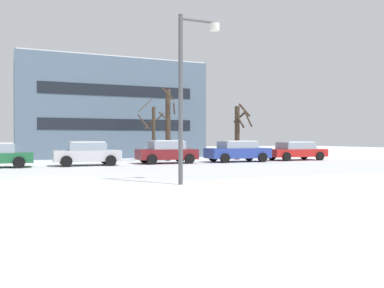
{
  "coord_description": "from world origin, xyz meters",
  "views": [
    {
      "loc": [
        -1.17,
        -15.67,
        1.62
      ],
      "look_at": [
        8.13,
        5.71,
        1.31
      ],
      "focal_mm": 38.97,
      "sensor_mm": 36.0,
      "label": 1
    }
  ],
  "objects_px": {
    "parked_car_maroon": "(167,152)",
    "parked_car_blue": "(238,151)",
    "street_lamp": "(188,82)",
    "parked_car_red": "(296,151)",
    "parked_car_silver": "(87,153)"
  },
  "relations": [
    {
      "from": "parked_car_maroon",
      "to": "parked_car_blue",
      "type": "bearing_deg",
      "value": -3.43
    },
    {
      "from": "street_lamp",
      "to": "parked_car_maroon",
      "type": "distance_m",
      "value": 12.62
    },
    {
      "from": "street_lamp",
      "to": "parked_car_silver",
      "type": "bearing_deg",
      "value": 97.74
    },
    {
      "from": "street_lamp",
      "to": "parked_car_red",
      "type": "relative_size",
      "value": 1.32
    },
    {
      "from": "parked_car_silver",
      "to": "parked_car_red",
      "type": "relative_size",
      "value": 0.87
    },
    {
      "from": "street_lamp",
      "to": "parked_car_blue",
      "type": "distance_m",
      "value": 14.63
    },
    {
      "from": "parked_car_blue",
      "to": "parked_car_red",
      "type": "relative_size",
      "value": 0.98
    },
    {
      "from": "parked_car_silver",
      "to": "parked_car_maroon",
      "type": "relative_size",
      "value": 1.01
    },
    {
      "from": "street_lamp",
      "to": "parked_car_red",
      "type": "height_order",
      "value": "street_lamp"
    },
    {
      "from": "parked_car_silver",
      "to": "parked_car_maroon",
      "type": "bearing_deg",
      "value": 1.51
    },
    {
      "from": "street_lamp",
      "to": "parked_car_silver",
      "type": "xyz_separation_m",
      "value": [
        -1.58,
        11.65,
        -2.88
      ]
    },
    {
      "from": "parked_car_silver",
      "to": "parked_car_red",
      "type": "height_order",
      "value": "parked_car_silver"
    },
    {
      "from": "parked_car_blue",
      "to": "parked_car_red",
      "type": "distance_m",
      "value": 5.1
    },
    {
      "from": "parked_car_silver",
      "to": "parked_car_blue",
      "type": "xyz_separation_m",
      "value": [
        10.18,
        -0.17,
        0.02
      ]
    },
    {
      "from": "street_lamp",
      "to": "parked_car_red",
      "type": "bearing_deg",
      "value": 40.6
    }
  ]
}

